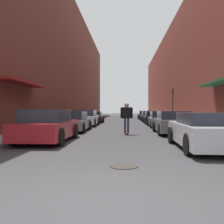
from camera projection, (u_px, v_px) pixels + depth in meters
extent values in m
plane|color=#38383A|center=(122.00, 122.00, 27.02)|extent=(127.57, 127.57, 0.00)
cube|color=gray|center=(85.00, 119.00, 33.08)|extent=(1.80, 57.99, 0.12)
cube|color=gray|center=(162.00, 120.00, 32.54)|extent=(1.80, 57.99, 0.12)
cube|color=brown|center=(63.00, 63.00, 33.15)|extent=(4.00, 57.99, 15.04)
cube|color=maroon|center=(23.00, 83.00, 14.25)|extent=(1.00, 4.80, 0.12)
cube|color=brown|center=(184.00, 74.00, 32.33)|extent=(4.00, 57.99, 12.06)
cube|color=#1E6038|center=(221.00, 82.00, 13.67)|extent=(1.00, 4.80, 0.12)
cube|color=maroon|center=(48.00, 129.00, 10.81)|extent=(1.90, 4.44, 0.68)
cube|color=#232833|center=(46.00, 116.00, 10.59)|extent=(1.66, 2.32, 0.52)
cylinder|color=black|center=(38.00, 131.00, 12.23)|extent=(0.18, 0.71, 0.71)
cylinder|color=black|center=(75.00, 131.00, 12.14)|extent=(0.18, 0.71, 0.71)
cylinder|color=black|center=(13.00, 137.00, 9.49)|extent=(0.18, 0.71, 0.71)
cylinder|color=black|center=(60.00, 137.00, 9.40)|extent=(0.18, 0.71, 0.71)
cube|color=gray|center=(73.00, 124.00, 16.09)|extent=(1.91, 4.52, 0.58)
cube|color=#232833|center=(72.00, 115.00, 15.86)|extent=(1.66, 2.36, 0.51)
cylinder|color=black|center=(64.00, 125.00, 17.53)|extent=(0.18, 0.62, 0.62)
cylinder|color=black|center=(90.00, 125.00, 17.44)|extent=(0.18, 0.62, 0.62)
cylinder|color=black|center=(52.00, 128.00, 14.75)|extent=(0.18, 0.62, 0.62)
cylinder|color=black|center=(83.00, 128.00, 14.65)|extent=(0.18, 0.62, 0.62)
cube|color=silver|center=(86.00, 120.00, 21.34)|extent=(1.82, 4.47, 0.66)
cube|color=#232833|center=(86.00, 113.00, 21.11)|extent=(1.59, 2.33, 0.50)
cylinder|color=black|center=(79.00, 121.00, 22.77)|extent=(0.18, 0.67, 0.67)
cylinder|color=black|center=(98.00, 121.00, 22.68)|extent=(0.18, 0.67, 0.67)
cylinder|color=black|center=(73.00, 123.00, 20.01)|extent=(0.18, 0.67, 0.67)
cylinder|color=black|center=(94.00, 123.00, 19.92)|extent=(0.18, 0.67, 0.67)
cube|color=black|center=(94.00, 118.00, 26.29)|extent=(1.89, 4.13, 0.55)
cube|color=#232833|center=(94.00, 114.00, 26.08)|extent=(1.64, 2.16, 0.44)
cylinder|color=black|center=(87.00, 119.00, 27.61)|extent=(0.18, 0.63, 0.63)
cylinder|color=black|center=(103.00, 119.00, 27.52)|extent=(0.18, 0.63, 0.63)
cylinder|color=black|center=(83.00, 120.00, 25.07)|extent=(0.18, 0.63, 0.63)
cylinder|color=black|center=(101.00, 120.00, 24.98)|extent=(0.18, 0.63, 0.63)
cube|color=#B7B7BC|center=(203.00, 134.00, 8.80)|extent=(1.84, 4.49, 0.70)
cube|color=#232833|center=(205.00, 118.00, 8.57)|extent=(1.58, 2.35, 0.40)
cylinder|color=black|center=(171.00, 135.00, 10.22)|extent=(0.18, 0.67, 0.67)
cylinder|color=black|center=(213.00, 135.00, 10.13)|extent=(0.18, 0.67, 0.67)
cylinder|color=black|center=(188.00, 145.00, 7.46)|extent=(0.18, 0.67, 0.67)
cube|color=#515459|center=(173.00, 125.00, 14.30)|extent=(1.95, 4.27, 0.67)
cube|color=#232833|center=(173.00, 115.00, 14.09)|extent=(1.68, 2.24, 0.45)
cylinder|color=black|center=(154.00, 126.00, 15.66)|extent=(0.18, 0.67, 0.67)
cylinder|color=black|center=(183.00, 126.00, 15.57)|extent=(0.18, 0.67, 0.67)
cylinder|color=black|center=(160.00, 130.00, 13.05)|extent=(0.18, 0.67, 0.67)
cylinder|color=black|center=(195.00, 130.00, 12.95)|extent=(0.18, 0.67, 0.67)
cube|color=gray|center=(161.00, 121.00, 19.68)|extent=(1.98, 4.15, 0.57)
cube|color=#232833|center=(162.00, 114.00, 19.47)|extent=(1.71, 2.17, 0.49)
cylinder|color=black|center=(148.00, 122.00, 21.00)|extent=(0.18, 0.68, 0.68)
cylinder|color=black|center=(170.00, 122.00, 20.90)|extent=(0.18, 0.68, 0.68)
cylinder|color=black|center=(151.00, 124.00, 18.46)|extent=(0.18, 0.68, 0.68)
cylinder|color=black|center=(177.00, 124.00, 18.36)|extent=(0.18, 0.68, 0.68)
cube|color=black|center=(154.00, 119.00, 24.47)|extent=(1.90, 4.04, 0.61)
cube|color=#232833|center=(154.00, 113.00, 24.26)|extent=(1.65, 2.11, 0.46)
cylinder|color=black|center=(144.00, 120.00, 25.76)|extent=(0.18, 0.66, 0.66)
cylinder|color=black|center=(161.00, 120.00, 25.67)|extent=(0.18, 0.66, 0.66)
cylinder|color=black|center=(146.00, 121.00, 23.28)|extent=(0.18, 0.66, 0.66)
cylinder|color=black|center=(165.00, 121.00, 23.18)|extent=(0.18, 0.66, 0.66)
cube|color=#232326|center=(149.00, 117.00, 29.57)|extent=(1.77, 4.13, 0.62)
cube|color=#232833|center=(149.00, 113.00, 29.36)|extent=(1.55, 2.15, 0.45)
cylinder|color=black|center=(141.00, 118.00, 30.90)|extent=(0.18, 0.65, 0.65)
cylinder|color=black|center=(155.00, 118.00, 30.80)|extent=(0.18, 0.65, 0.65)
cylinder|color=black|center=(142.00, 119.00, 28.34)|extent=(0.18, 0.65, 0.65)
cylinder|color=black|center=(158.00, 119.00, 28.25)|extent=(0.18, 0.65, 0.65)
cube|color=navy|center=(145.00, 116.00, 35.30)|extent=(1.98, 4.35, 0.55)
cube|color=#232833|center=(145.00, 112.00, 35.08)|extent=(1.70, 2.28, 0.46)
cylinder|color=black|center=(138.00, 117.00, 36.69)|extent=(0.18, 0.67, 0.67)
cylinder|color=black|center=(151.00, 117.00, 36.59)|extent=(0.18, 0.67, 0.67)
cylinder|color=black|center=(139.00, 117.00, 34.02)|extent=(0.18, 0.67, 0.67)
cylinder|color=black|center=(153.00, 117.00, 33.92)|extent=(0.18, 0.67, 0.67)
cube|color=#B2231E|center=(127.00, 133.00, 13.88)|extent=(0.20, 0.78, 0.02)
cylinder|color=beige|center=(125.00, 133.00, 14.14)|extent=(0.03, 0.06, 0.06)
cylinder|color=beige|center=(128.00, 133.00, 14.13)|extent=(0.03, 0.06, 0.06)
cylinder|color=beige|center=(125.00, 134.00, 13.64)|extent=(0.03, 0.06, 0.06)
cylinder|color=beige|center=(128.00, 134.00, 13.63)|extent=(0.03, 0.06, 0.06)
cylinder|color=#2D3351|center=(125.00, 126.00, 13.88)|extent=(0.12, 0.12, 0.82)
cylinder|color=#2D3351|center=(128.00, 126.00, 13.87)|extent=(0.12, 0.12, 0.82)
cube|color=black|center=(127.00, 113.00, 13.87)|extent=(0.49, 0.22, 0.63)
sphere|color=tan|center=(127.00, 105.00, 13.87)|extent=(0.26, 0.26, 0.26)
cylinder|color=black|center=(121.00, 113.00, 13.89)|extent=(0.10, 0.10, 0.59)
cylinder|color=black|center=(132.00, 113.00, 13.86)|extent=(0.10, 0.10, 0.59)
cylinder|color=#332D28|center=(124.00, 166.00, 6.08)|extent=(0.70, 0.70, 0.02)
cylinder|color=#2D2D2D|center=(173.00, 106.00, 23.05)|extent=(0.10, 0.10, 3.22)
cube|color=#332D0F|center=(173.00, 91.00, 23.04)|extent=(0.16, 0.16, 0.45)
sphere|color=red|center=(173.00, 90.00, 22.95)|extent=(0.11, 0.11, 0.11)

